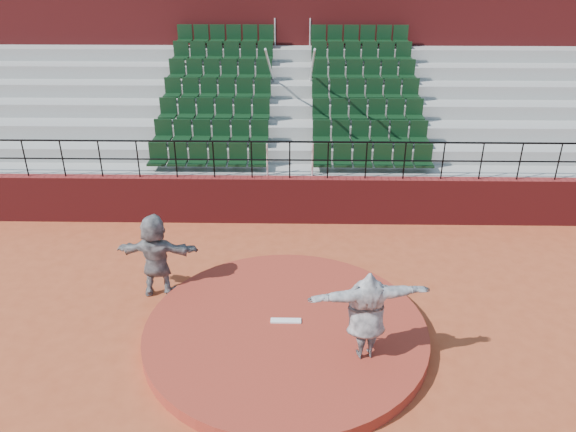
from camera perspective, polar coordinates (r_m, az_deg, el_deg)
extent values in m
plane|color=#AC4827|center=(11.26, -0.23, -12.12)|extent=(90.00, 90.00, 0.00)
cylinder|color=maroon|center=(11.18, -0.24, -11.62)|extent=(5.50, 5.50, 0.25)
cube|color=white|center=(11.22, -0.22, -10.59)|extent=(0.60, 0.15, 0.03)
cube|color=maroon|center=(15.21, 0.17, 1.65)|extent=(24.00, 0.30, 1.30)
cylinder|color=black|center=(14.59, 0.18, 7.55)|extent=(24.00, 0.05, 0.05)
cylinder|color=black|center=(14.76, 0.18, 5.71)|extent=(24.00, 0.04, 0.04)
cylinder|color=black|center=(16.42, -25.17, 5.33)|extent=(0.04, 0.04, 1.00)
cylinder|color=black|center=(16.01, -21.94, 5.44)|extent=(0.04, 0.04, 1.00)
cylinder|color=black|center=(15.65, -18.54, 5.53)|extent=(0.04, 0.04, 1.00)
cylinder|color=black|center=(15.35, -15.01, 5.61)|extent=(0.04, 0.04, 1.00)
cylinder|color=black|center=(15.10, -11.34, 5.67)|extent=(0.04, 0.04, 1.00)
cylinder|color=black|center=(14.92, -7.56, 5.71)|extent=(0.04, 0.04, 1.00)
cylinder|color=black|center=(14.81, -3.72, 5.72)|extent=(0.04, 0.04, 1.00)
cylinder|color=black|center=(14.76, 0.18, 5.71)|extent=(0.04, 0.04, 1.00)
cylinder|color=black|center=(14.78, 4.07, 5.67)|extent=(0.04, 0.04, 1.00)
cylinder|color=black|center=(14.87, 7.94, 5.61)|extent=(0.04, 0.04, 1.00)
cylinder|color=black|center=(15.02, 11.75, 5.52)|extent=(0.04, 0.04, 1.00)
cylinder|color=black|center=(15.24, 15.46, 5.41)|extent=(0.04, 0.04, 1.00)
cylinder|color=black|center=(15.52, 19.05, 5.28)|extent=(0.04, 0.04, 1.00)
cylinder|color=black|center=(15.86, 22.50, 5.14)|extent=(0.04, 0.04, 1.00)
cylinder|color=black|center=(16.25, 25.79, 4.99)|extent=(0.04, 0.04, 1.00)
cube|color=#989892|center=(15.73, 0.20, 2.53)|extent=(24.00, 0.85, 1.30)
cube|color=black|center=(15.55, -8.16, 5.98)|extent=(3.30, 0.48, 0.72)
cube|color=black|center=(15.49, 8.60, 5.87)|extent=(3.30, 0.48, 0.72)
cube|color=#989892|center=(16.43, 0.25, 4.36)|extent=(24.00, 0.85, 1.70)
cube|color=black|center=(16.21, -7.81, 8.36)|extent=(3.30, 0.48, 0.72)
cube|color=black|center=(16.16, 8.34, 8.26)|extent=(3.30, 0.48, 0.72)
cube|color=#989892|center=(17.15, 0.29, 6.05)|extent=(24.00, 0.85, 2.10)
cube|color=black|center=(16.90, -7.48, 10.54)|extent=(3.30, 0.48, 0.72)
cube|color=black|center=(16.85, 8.10, 10.45)|extent=(3.30, 0.48, 0.72)
cube|color=#989892|center=(17.89, 0.33, 7.59)|extent=(24.00, 0.85, 2.50)
cube|color=black|center=(17.62, -7.18, 12.55)|extent=(3.30, 0.48, 0.72)
cube|color=black|center=(17.57, 7.88, 12.47)|extent=(3.30, 0.48, 0.72)
cube|color=#989892|center=(18.63, 0.36, 9.02)|extent=(24.00, 0.85, 2.90)
cube|color=black|center=(18.35, -6.89, 14.40)|extent=(3.30, 0.48, 0.72)
cube|color=black|center=(18.30, 7.67, 14.33)|extent=(3.30, 0.48, 0.72)
cube|color=#989892|center=(19.39, 0.40, 10.33)|extent=(24.00, 0.85, 3.30)
cube|color=black|center=(19.10, -6.63, 16.11)|extent=(3.30, 0.48, 0.72)
cube|color=black|center=(19.05, 7.47, 16.04)|extent=(3.30, 0.48, 0.72)
cube|color=#989892|center=(20.16, 0.43, 11.55)|extent=(24.00, 0.85, 3.70)
cube|color=black|center=(19.87, -6.38, 17.69)|extent=(3.30, 0.48, 0.72)
cube|color=black|center=(19.82, 7.29, 17.62)|extent=(3.30, 0.48, 0.72)
cylinder|color=silver|center=(17.33, -1.70, 14.35)|extent=(0.06, 5.97, 2.46)
cylinder|color=silver|center=(17.32, 2.39, 14.33)|extent=(0.06, 5.97, 2.46)
cube|color=maroon|center=(21.69, 0.50, 17.20)|extent=(24.00, 3.00, 7.10)
imported|color=black|center=(10.03, 7.97, -9.90)|extent=(2.21, 0.93, 1.74)
imported|color=black|center=(12.30, -13.27, -3.93)|extent=(1.77, 0.60, 1.89)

